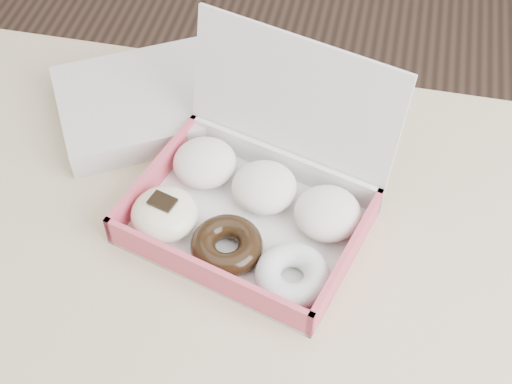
# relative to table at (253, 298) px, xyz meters

# --- Properties ---
(table) EXTENTS (1.20, 0.80, 0.75)m
(table) POSITION_rel_table_xyz_m (0.00, 0.00, 0.00)
(table) COLOR tan
(table) RESTS_ON ground
(donut_box) EXTENTS (0.37, 0.34, 0.22)m
(donut_box) POSITION_rel_table_xyz_m (-0.02, 0.08, 0.11)
(donut_box) COLOR silver
(donut_box) RESTS_ON table
(newspapers) EXTENTS (0.33, 0.32, 0.04)m
(newspapers) POSITION_rel_table_xyz_m (-0.23, 0.25, 0.10)
(newspapers) COLOR silver
(newspapers) RESTS_ON table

